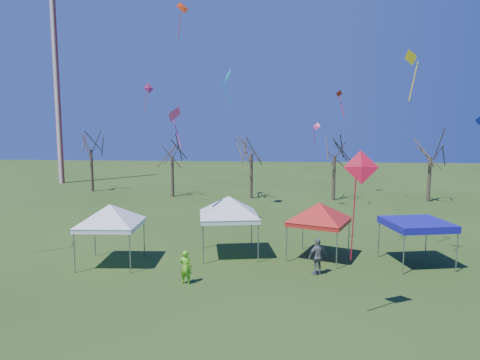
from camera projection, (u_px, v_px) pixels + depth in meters
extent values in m
plane|color=#2C4717|center=(268.00, 285.00, 20.29)|extent=(140.00, 140.00, 0.00)
cylinder|color=silver|center=(57.00, 86.00, 54.77)|extent=(0.70, 0.70, 25.00)
cylinder|color=#3D2D21|center=(92.00, 171.00, 48.88)|extent=(0.32, 0.32, 4.78)
cylinder|color=#3D2D21|center=(172.00, 177.00, 45.32)|extent=(0.32, 0.32, 4.28)
cylinder|color=#3D2D21|center=(251.00, 176.00, 44.29)|extent=(0.32, 0.32, 4.64)
cylinder|color=#3D2D21|center=(334.00, 178.00, 43.22)|extent=(0.32, 0.32, 4.49)
cylinder|color=#3D2D21|center=(429.00, 179.00, 42.36)|extent=(0.32, 0.32, 4.47)
cylinder|color=gray|center=(74.00, 253.00, 21.85)|extent=(0.06, 0.06, 2.05)
cylinder|color=gray|center=(95.00, 239.00, 24.71)|extent=(0.06, 0.06, 2.05)
cylinder|color=gray|center=(130.00, 254.00, 21.78)|extent=(0.06, 0.06, 2.05)
cylinder|color=gray|center=(144.00, 239.00, 24.63)|extent=(0.06, 0.06, 2.05)
cube|color=white|center=(111.00, 225.00, 23.10)|extent=(3.27, 3.27, 0.25)
pyramid|color=white|center=(110.00, 204.00, 22.95)|extent=(4.35, 4.35, 1.03)
cylinder|color=gray|center=(203.00, 245.00, 23.22)|extent=(0.06, 0.06, 2.16)
cylinder|color=gray|center=(203.00, 231.00, 26.20)|extent=(0.06, 0.06, 2.16)
cylinder|color=gray|center=(258.00, 243.00, 23.51)|extent=(0.06, 0.06, 2.16)
cylinder|color=gray|center=(251.00, 230.00, 26.49)|extent=(0.06, 0.06, 2.16)
cube|color=white|center=(229.00, 217.00, 24.70)|extent=(3.78, 3.78, 0.26)
pyramid|color=white|center=(229.00, 196.00, 24.55)|extent=(4.50, 4.50, 1.08)
cylinder|color=gray|center=(287.00, 244.00, 23.66)|extent=(0.06, 0.06, 2.00)
cylinder|color=gray|center=(303.00, 233.00, 26.14)|extent=(0.06, 0.06, 2.00)
cylinder|color=gray|center=(337.00, 251.00, 22.41)|extent=(0.06, 0.06, 2.00)
cylinder|color=gray|center=(349.00, 238.00, 24.89)|extent=(0.06, 0.06, 2.00)
cube|color=#B61811|center=(319.00, 222.00, 24.13)|extent=(3.89, 3.89, 0.24)
pyramid|color=#B61811|center=(319.00, 202.00, 23.99)|extent=(3.94, 3.94, 1.00)
cylinder|color=gray|center=(404.00, 255.00, 21.59)|extent=(0.06, 0.06, 2.06)
cylinder|color=gray|center=(379.00, 240.00, 24.43)|extent=(0.06, 0.06, 2.06)
cylinder|color=gray|center=(457.00, 253.00, 21.93)|extent=(0.06, 0.06, 2.06)
cylinder|color=gray|center=(426.00, 238.00, 24.76)|extent=(0.06, 0.06, 2.06)
cube|color=#100E93|center=(417.00, 225.00, 23.03)|extent=(3.65, 3.65, 0.25)
cube|color=#100E93|center=(417.00, 222.00, 23.01)|extent=(3.65, 3.65, 0.12)
imported|color=slate|center=(318.00, 257.00, 21.61)|extent=(1.18, 0.97, 1.89)
imported|color=#6AD422|center=(186.00, 267.00, 20.39)|extent=(0.64, 0.47, 1.63)
cone|color=red|center=(361.00, 167.00, 15.52)|extent=(1.29, 0.51, 1.25)
cube|color=red|center=(353.00, 219.00, 15.78)|extent=(0.05, 0.50, 3.25)
cone|color=#DC3075|center=(317.00, 126.00, 37.82)|extent=(0.77, 0.61, 0.70)
cube|color=#DC3075|center=(314.00, 136.00, 38.06)|extent=(0.29, 0.47, 1.44)
cone|color=#E1326D|center=(149.00, 88.00, 38.07)|extent=(0.87, 0.91, 0.98)
cube|color=#E1326D|center=(146.00, 101.00, 37.99)|extent=(0.56, 0.52, 1.81)
cone|color=yellow|center=(411.00, 57.00, 23.35)|extent=(0.79, 1.00, 0.88)
cube|color=yellow|center=(413.00, 81.00, 23.28)|extent=(0.50, 0.30, 2.17)
cone|color=#FE38A7|center=(174.00, 114.00, 22.14)|extent=(0.97, 1.16, 0.87)
cube|color=#FE38A7|center=(177.00, 134.00, 22.48)|extent=(0.49, 0.24, 1.56)
cone|color=#0BAB9F|center=(227.00, 75.00, 36.78)|extent=(1.03, 1.62, 1.42)
cube|color=#0BAB9F|center=(227.00, 93.00, 37.39)|extent=(0.88, 0.24, 2.23)
cone|color=red|center=(339.00, 93.00, 36.99)|extent=(0.76, 0.67, 0.64)
cube|color=red|center=(342.00, 107.00, 37.30)|extent=(0.45, 0.66, 1.92)
cone|color=red|center=(183.00, 7.00, 38.85)|extent=(1.53, 1.55, 1.19)
cube|color=red|center=(180.00, 24.00, 38.82)|extent=(0.56, 0.53, 2.40)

